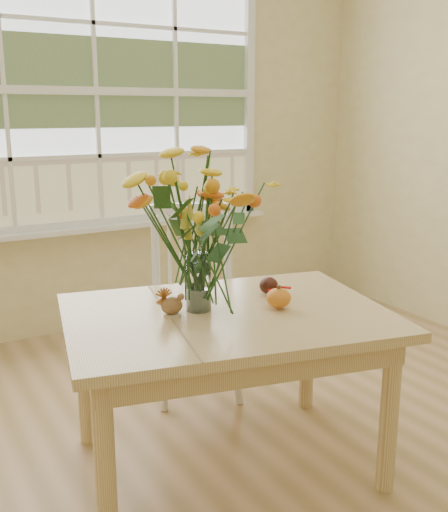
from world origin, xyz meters
TOP-DOWN VIEW (x-y plane):
  - floor at (0.00, 0.00)m, footprint 4.00×4.50m
  - wall_back at (0.00, 2.25)m, footprint 4.00×0.02m
  - window at (0.00, 2.21)m, footprint 2.42×0.12m
  - dining_table at (-0.13, 0.39)m, footprint 1.40×1.13m
  - windsor_chair at (0.10, 1.11)m, footprint 0.56×0.55m
  - flower_vase at (-0.21, 0.47)m, footprint 0.47×0.47m
  - pumpkin at (0.07, 0.32)m, footprint 0.10×0.10m
  - turkey_figurine at (-0.34, 0.45)m, footprint 0.09×0.07m
  - dark_gourd at (0.14, 0.49)m, footprint 0.13×0.11m

SIDE VIEW (x-z plane):
  - floor at x=0.00m, z-range -0.01..0.00m
  - windsor_chair at x=0.10m, z-range 0.06..1.00m
  - dining_table at x=-0.13m, z-range 0.24..0.91m
  - dark_gourd at x=0.14m, z-range 0.66..0.74m
  - pumpkin at x=0.07m, z-range 0.66..0.74m
  - turkey_figurine at x=-0.34m, z-range 0.65..0.76m
  - flower_vase at x=-0.21m, z-range 0.72..1.28m
  - wall_back at x=0.00m, z-range 0.00..2.70m
  - window at x=0.00m, z-range 0.66..2.40m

